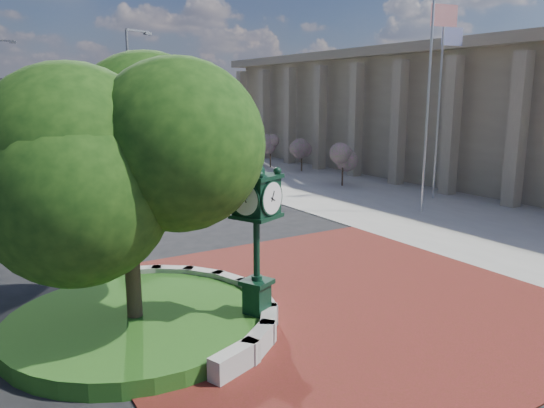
{
  "coord_description": "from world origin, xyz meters",
  "views": [
    {
      "loc": [
        -8.48,
        -11.79,
        5.6
      ],
      "look_at": [
        -0.21,
        1.5,
        2.33
      ],
      "focal_mm": 35.0,
      "sensor_mm": 36.0,
      "label": 1
    }
  ],
  "objects": [
    {
      "name": "civic_building",
      "position": [
        23.6,
        12.0,
        4.33
      ],
      "size": [
        17.35,
        44.0,
        8.6
      ],
      "color": "gray",
      "rests_on": "ground"
    },
    {
      "name": "grass_bed",
      "position": [
        -5.0,
        0.0,
        0.2
      ],
      "size": [
        6.1,
        6.1,
        0.4
      ],
      "primitive_type": "cylinder",
      "color": "#1C4714",
      "rests_on": "ground"
    },
    {
      "name": "parked_car",
      "position": [
        -0.35,
        37.06,
        0.73
      ],
      "size": [
        2.51,
        4.53,
        1.46
      ],
      "primitive_type": "imported",
      "rotation": [
        0.0,
        0.0,
        -0.19
      ],
      "color": "#570C1D",
      "rests_on": "ground"
    },
    {
      "name": "shrub_mid",
      "position": [
        13.67,
        19.68,
        1.59
      ],
      "size": [
        1.2,
        1.2,
        2.2
      ],
      "color": "#38281C",
      "rests_on": "ground"
    },
    {
      "name": "planter_wall",
      "position": [
        -2.71,
        -0.0,
        0.27
      ],
      "size": [
        2.96,
        6.77,
        0.54
      ],
      "color": "#9E9B93",
      "rests_on": "ground"
    },
    {
      "name": "flagpole_a",
      "position": [
        10.76,
        5.5,
        5.07
      ],
      "size": [
        1.54,
        0.28,
        9.89
      ],
      "color": "silver",
      "rests_on": "ground"
    },
    {
      "name": "ground",
      "position": [
        0.0,
        0.0,
        0.0
      ],
      "size": [
        200.0,
        200.0,
        0.0
      ],
      "primitive_type": "plane",
      "color": "black",
      "rests_on": "ground"
    },
    {
      "name": "flagpole_b",
      "position": [
        13.9,
        7.57,
        4.75
      ],
      "size": [
        1.44,
        0.23,
        9.27
      ],
      "color": "silver",
      "rests_on": "ground"
    },
    {
      "name": "shrub_near",
      "position": [
        12.22,
        13.26,
        1.59
      ],
      "size": [
        1.2,
        1.2,
        2.2
      ],
      "color": "#38281C",
      "rests_on": "ground"
    },
    {
      "name": "overpass",
      "position": [
        -0.22,
        70.0,
        6.54
      ],
      "size": [
        90.0,
        12.0,
        7.5
      ],
      "color": "#9E9B93",
      "rests_on": "ground"
    },
    {
      "name": "street_lamp_near",
      "position": [
        2.88,
        24.42,
        5.75
      ],
      "size": [
        2.09,
        1.02,
        9.81
      ],
      "color": "slate",
      "rests_on": "ground"
    },
    {
      "name": "post_clock",
      "position": [
        -2.44,
        -1.4,
        2.41
      ],
      "size": [
        1.14,
        1.14,
        4.38
      ],
      "color": "black",
      "rests_on": "ground"
    },
    {
      "name": "shrub_far",
      "position": [
        12.9,
        22.78,
        1.59
      ],
      "size": [
        1.2,
        1.2,
        2.2
      ],
      "color": "#38281C",
      "rests_on": "ground"
    },
    {
      "name": "sidewalk",
      "position": [
        16.0,
        10.0,
        0.02
      ],
      "size": [
        20.0,
        50.0,
        0.04
      ],
      "primitive_type": "cube",
      "color": "#9E9B93",
      "rests_on": "ground"
    },
    {
      "name": "plaza",
      "position": [
        0.0,
        -1.0,
        0.02
      ],
      "size": [
        12.0,
        12.0,
        0.04
      ],
      "primitive_type": "cube",
      "color": "maroon",
      "rests_on": "ground"
    },
    {
      "name": "tree_street",
      "position": [
        -4.0,
        18.0,
        3.24
      ],
      "size": [
        4.4,
        4.4,
        5.45
      ],
      "color": "#38281C",
      "rests_on": "ground"
    },
    {
      "name": "tree_planter",
      "position": [
        -5.0,
        0.0,
        3.72
      ],
      "size": [
        5.2,
        5.2,
        6.33
      ],
      "color": "#38281C",
      "rests_on": "ground"
    }
  ]
}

